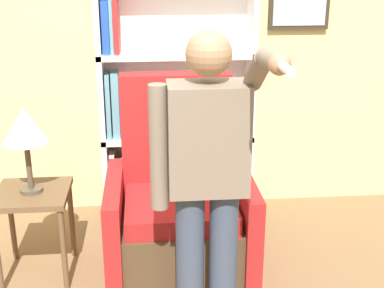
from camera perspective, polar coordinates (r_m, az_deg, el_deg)
name	(u,v)px	position (r m, az deg, el deg)	size (l,w,h in m)	color
wall_back	(167,35)	(4.16, -2.66, 11.55)	(8.00, 0.11, 2.80)	#DBCC84
bookcase	(163,99)	(4.10, -3.07, 4.79)	(1.17, 0.28, 1.92)	white
armchair	(179,212)	(3.53, -1.38, -7.24)	(0.93, 0.80, 1.26)	#4C3823
person_standing	(207,175)	(2.66, 1.66, -3.34)	(0.54, 0.78, 1.66)	#384256
side_table	(33,206)	(3.54, -16.58, -6.33)	(0.45, 0.45, 0.58)	brown
table_lamp	(25,128)	(3.35, -17.42, 1.68)	(0.28, 0.28, 0.55)	#4C4233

